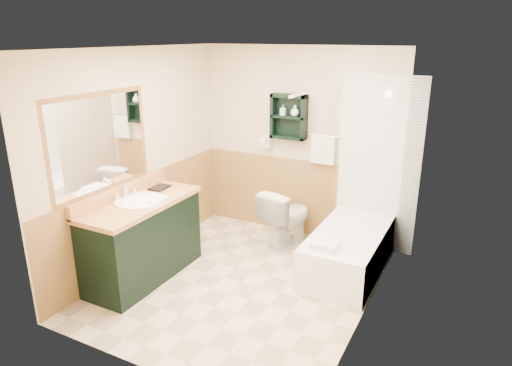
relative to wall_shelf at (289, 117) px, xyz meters
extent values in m
plane|color=beige|center=(0.10, -1.41, -1.55)|extent=(3.00, 3.00, 0.00)
cube|color=#FDEFC6|center=(0.10, 0.11, -0.35)|extent=(2.60, 0.04, 2.40)
cube|color=#FDEFC6|center=(-1.22, -1.41, -0.35)|extent=(0.04, 3.00, 2.40)
cube|color=#FDEFC6|center=(1.42, -1.41, -0.35)|extent=(0.04, 3.00, 2.40)
cube|color=white|center=(0.10, -1.41, 0.87)|extent=(2.60, 3.00, 0.04)
cube|color=black|center=(0.00, 0.00, 0.00)|extent=(0.45, 0.15, 0.55)
cylinder|color=silver|center=(0.63, -0.66, 0.45)|extent=(0.03, 1.60, 0.03)
cube|color=black|center=(-0.89, -1.77, -1.11)|extent=(0.59, 1.38, 0.87)
cube|color=white|center=(1.03, -0.60, -1.31)|extent=(0.71, 1.50, 0.47)
imported|color=white|center=(0.14, -0.33, -1.19)|extent=(0.57, 0.81, 0.72)
cube|color=white|center=(-0.79, -1.70, -0.66)|extent=(0.30, 0.24, 0.04)
imported|color=black|center=(-1.06, -1.35, -0.56)|extent=(0.17, 0.03, 0.23)
cube|color=white|center=(0.91, -1.14, -1.04)|extent=(0.26, 0.22, 0.07)
imported|color=white|center=(-0.07, -0.01, 0.04)|extent=(0.07, 0.13, 0.06)
imported|color=white|center=(0.08, -0.01, 0.07)|extent=(0.15, 0.16, 0.10)
camera|label=1|loc=(2.20, -5.14, 0.98)|focal=32.00mm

